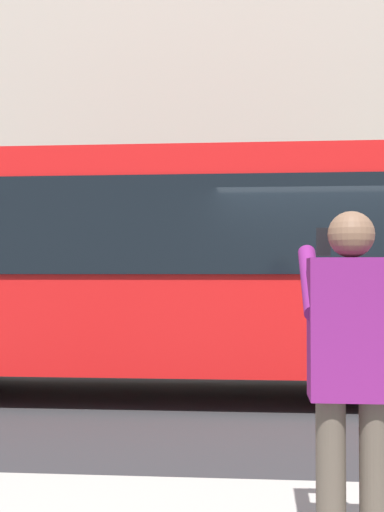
% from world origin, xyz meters
% --- Properties ---
extents(ground_plane, '(60.00, 60.00, 0.00)m').
position_xyz_m(ground_plane, '(0.00, 0.00, 0.00)').
color(ground_plane, '#2B2B2D').
extents(building_facade_far, '(28.00, 1.55, 12.00)m').
position_xyz_m(building_facade_far, '(-0.02, -6.80, 5.99)').
color(building_facade_far, '#A89E8E').
rests_on(building_facade_far, ground_plane).
extents(red_bus, '(9.05, 2.54, 3.08)m').
position_xyz_m(red_bus, '(2.09, -0.54, 1.68)').
color(red_bus, red).
rests_on(red_bus, ground_plane).
extents(pedestrian_photographer, '(0.53, 0.52, 1.70)m').
position_xyz_m(pedestrian_photographer, '(0.38, 4.99, 1.14)').
color(pedestrian_photographer, '#4C4238').
rests_on(pedestrian_photographer, sidewalk_curb).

